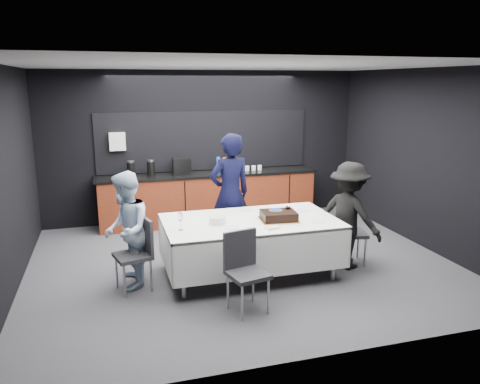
% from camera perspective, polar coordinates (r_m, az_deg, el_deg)
% --- Properties ---
extents(ground, '(6.00, 6.00, 0.00)m').
position_cam_1_polar(ground, '(6.91, 0.23, -8.69)').
color(ground, '#45454B').
rests_on(ground, ground).
extents(room_shell, '(6.04, 5.04, 2.82)m').
position_cam_1_polar(room_shell, '(6.45, 0.25, 6.81)').
color(room_shell, white).
rests_on(room_shell, ground).
extents(kitchenette, '(4.10, 0.64, 2.05)m').
position_cam_1_polar(kitchenette, '(8.80, -3.94, -0.18)').
color(kitchenette, '#5E1F0E').
rests_on(kitchenette, ground).
extents(party_table, '(2.32, 1.32, 0.78)m').
position_cam_1_polar(party_table, '(6.33, 1.26, -4.60)').
color(party_table, '#99999E').
rests_on(party_table, ground).
extents(cake_assembly, '(0.52, 0.44, 0.16)m').
position_cam_1_polar(cake_assembly, '(6.28, 4.73, -2.89)').
color(cake_assembly, '#BF8D38').
rests_on(cake_assembly, party_table).
extents(plate_stack, '(0.22, 0.22, 0.10)m').
position_cam_1_polar(plate_stack, '(6.11, -2.79, -3.44)').
color(plate_stack, white).
rests_on(plate_stack, party_table).
extents(loose_plate_near, '(0.21, 0.21, 0.01)m').
position_cam_1_polar(loose_plate_near, '(5.95, -0.98, -4.35)').
color(loose_plate_near, white).
rests_on(loose_plate_near, party_table).
extents(loose_plate_right_a, '(0.22, 0.22, 0.01)m').
position_cam_1_polar(loose_plate_right_a, '(6.78, 7.59, -2.25)').
color(loose_plate_right_a, white).
rests_on(loose_plate_right_a, party_table).
extents(loose_plate_right_b, '(0.19, 0.19, 0.01)m').
position_cam_1_polar(loose_plate_right_b, '(6.31, 9.55, -3.50)').
color(loose_plate_right_b, white).
rests_on(loose_plate_right_b, party_table).
extents(loose_plate_far, '(0.21, 0.21, 0.01)m').
position_cam_1_polar(loose_plate_far, '(6.78, 0.86, -2.13)').
color(loose_plate_far, white).
rests_on(loose_plate_far, party_table).
extents(fork_pile, '(0.19, 0.15, 0.03)m').
position_cam_1_polar(fork_pile, '(5.93, 3.98, -4.35)').
color(fork_pile, white).
rests_on(fork_pile, party_table).
extents(champagne_flute, '(0.06, 0.06, 0.22)m').
position_cam_1_polar(champagne_flute, '(5.86, -7.28, -3.15)').
color(champagne_flute, white).
rests_on(champagne_flute, party_table).
extents(chair_left, '(0.51, 0.51, 0.92)m').
position_cam_1_polar(chair_left, '(6.08, -12.27, -6.76)').
color(chair_left, '#2B2B2F').
rests_on(chair_left, ground).
extents(chair_right, '(0.51, 0.51, 0.92)m').
position_cam_1_polar(chair_right, '(6.93, 12.76, -4.26)').
color(chair_right, '#2B2B2F').
rests_on(chair_right, ground).
extents(chair_near, '(0.50, 0.50, 0.92)m').
position_cam_1_polar(chair_near, '(5.43, 0.54, -8.92)').
color(chair_near, '#2B2B2F').
rests_on(chair_near, ground).
extents(person_center, '(0.75, 0.57, 1.85)m').
position_cam_1_polar(person_center, '(7.11, -1.24, -0.24)').
color(person_center, black).
rests_on(person_center, ground).
extents(person_left, '(0.64, 0.78, 1.51)m').
position_cam_1_polar(person_left, '(6.11, -13.69, -4.58)').
color(person_left, silver).
rests_on(person_left, ground).
extents(person_right, '(0.97, 1.13, 1.52)m').
position_cam_1_polar(person_right, '(6.73, 13.12, -2.83)').
color(person_right, black).
rests_on(person_right, ground).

